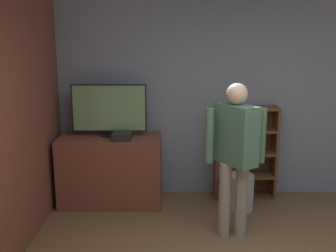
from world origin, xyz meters
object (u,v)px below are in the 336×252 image
television (111,110)px  bookshelf (242,153)px  person (237,147)px  waste_bin (242,192)px  game_console (124,136)px

television → bookshelf: bearing=5.5°
television → person: person is taller
bookshelf → waste_bin: 0.56m
television → bookshelf: 1.81m
television → bookshelf: television is taller
bookshelf → person: (-0.26, -1.09, 0.38)m
person → game_console: bearing=-153.2°
person → waste_bin: (0.21, 0.69, -0.78)m
bookshelf → person: bearing=-103.5°
bookshelf → waste_bin: bookshelf is taller
game_console → person: bearing=-30.5°
television → person: bearing=-32.6°
person → bookshelf: bearing=133.8°
person → waste_bin: bearing=130.5°
game_console → bookshelf: bearing=12.6°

